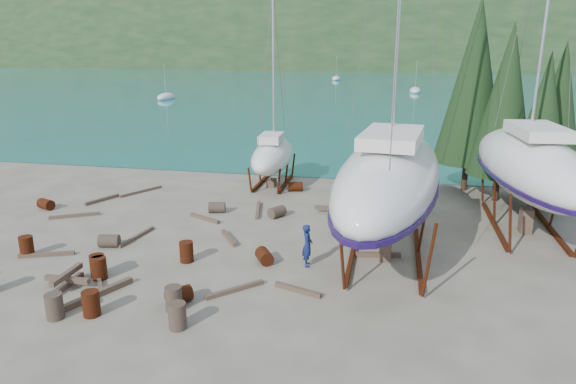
% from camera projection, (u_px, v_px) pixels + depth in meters
% --- Properties ---
extents(ground, '(600.00, 600.00, 0.00)m').
position_uv_depth(ground, '(225.00, 267.00, 21.07)').
color(ground, '#5C5949').
rests_on(ground, ground).
extents(bay_water, '(700.00, 700.00, 0.00)m').
position_uv_depth(bay_water, '(387.00, 58.00, 317.23)').
color(bay_water, '#19677D').
rests_on(bay_water, ground).
extents(far_hill, '(800.00, 360.00, 110.00)m').
position_uv_depth(far_hill, '(387.00, 57.00, 321.93)').
color(far_hill, '#1A3219').
rests_on(far_hill, ground).
extents(far_house_left, '(6.60, 5.60, 5.60)m').
position_uv_depth(far_house_left, '(232.00, 58.00, 210.56)').
color(far_house_left, beige).
rests_on(far_house_left, ground).
extents(far_house_center, '(6.60, 5.60, 5.60)m').
position_uv_depth(far_house_center, '(329.00, 58.00, 202.78)').
color(far_house_center, beige).
rests_on(far_house_center, ground).
extents(far_house_right, '(6.60, 5.60, 5.60)m').
position_uv_depth(far_house_right, '(461.00, 59.00, 193.05)').
color(far_house_right, beige).
rests_on(far_house_right, ground).
extents(cypress_near_right, '(3.60, 3.60, 10.00)m').
position_uv_depth(cypress_near_right, '(506.00, 100.00, 28.30)').
color(cypress_near_right, black).
rests_on(cypress_near_right, ground).
extents(cypress_mid_right, '(3.06, 3.06, 8.50)m').
position_uv_depth(cypress_mid_right, '(543.00, 122.00, 26.38)').
color(cypress_mid_right, black).
rests_on(cypress_mid_right, ground).
extents(cypress_back_left, '(4.14, 4.14, 11.50)m').
position_uv_depth(cypress_back_left, '(474.00, 81.00, 30.23)').
color(cypress_back_left, black).
rests_on(cypress_back_left, ground).
extents(cypress_far_right, '(3.24, 3.24, 9.00)m').
position_uv_depth(cypress_far_right, '(558.00, 110.00, 28.82)').
color(cypress_far_right, black).
rests_on(cypress_far_right, ground).
extents(moored_boat_left, '(2.00, 5.00, 6.05)m').
position_uv_depth(moored_boat_left, '(166.00, 97.00, 83.21)').
color(moored_boat_left, silver).
rests_on(moored_boat_left, ground).
extents(moored_boat_mid, '(2.00, 5.00, 6.05)m').
position_uv_depth(moored_boat_mid, '(415.00, 91.00, 94.23)').
color(moored_boat_mid, silver).
rests_on(moored_boat_mid, ground).
extents(moored_boat_far, '(2.00, 5.00, 6.05)m').
position_uv_depth(moored_boat_far, '(336.00, 79.00, 125.94)').
color(moored_boat_far, silver).
rests_on(moored_boat_far, ground).
extents(large_sailboat_near, '(5.59, 13.99, 21.42)m').
position_uv_depth(large_sailboat_near, '(390.00, 177.00, 21.47)').
color(large_sailboat_near, silver).
rests_on(large_sailboat_near, ground).
extents(large_sailboat_far, '(4.87, 12.94, 19.99)m').
position_uv_depth(large_sailboat_far, '(530.00, 164.00, 24.57)').
color(large_sailboat_far, silver).
rests_on(large_sailboat_far, ground).
extents(small_sailboat_shore, '(2.72, 7.58, 11.95)m').
position_uv_depth(small_sailboat_shore, '(273.00, 155.00, 32.66)').
color(small_sailboat_shore, silver).
rests_on(small_sailboat_shore, ground).
extents(worker, '(0.54, 0.72, 1.79)m').
position_uv_depth(worker, '(307.00, 245.00, 20.93)').
color(worker, '#121D50').
rests_on(worker, ground).
extents(drum_2, '(1.03, 0.86, 0.58)m').
position_uv_depth(drum_2, '(46.00, 204.00, 28.26)').
color(drum_2, '#50250D').
rests_on(drum_2, ground).
extents(drum_3, '(0.58, 0.58, 0.88)m').
position_uv_depth(drum_3, '(91.00, 303.00, 17.20)').
color(drum_3, '#50250D').
rests_on(drum_3, ground).
extents(drum_4, '(1.00, 0.78, 0.58)m').
position_uv_depth(drum_4, '(296.00, 187.00, 31.73)').
color(drum_4, '#50250D').
rests_on(drum_4, ground).
extents(drum_5, '(0.58, 0.58, 0.88)m').
position_uv_depth(drum_5, '(177.00, 316.00, 16.41)').
color(drum_5, '#2D2823').
rests_on(drum_5, ground).
extents(drum_6, '(0.95, 1.05, 0.58)m').
position_uv_depth(drum_6, '(264.00, 256.00, 21.38)').
color(drum_6, '#50250D').
rests_on(drum_6, ground).
extents(drum_8, '(0.58, 0.58, 0.88)m').
position_uv_depth(drum_8, '(27.00, 246.00, 22.04)').
color(drum_8, '#50250D').
rests_on(drum_8, ground).
extents(drum_9, '(0.98, 0.75, 0.58)m').
position_uv_depth(drum_9, '(217.00, 207.00, 27.72)').
color(drum_9, '#2D2823').
rests_on(drum_9, ground).
extents(drum_10, '(0.58, 0.58, 0.88)m').
position_uv_depth(drum_10, '(99.00, 268.00, 19.89)').
color(drum_10, '#50250D').
rests_on(drum_10, ground).
extents(drum_11, '(0.97, 1.05, 0.58)m').
position_uv_depth(drum_11, '(277.00, 212.00, 26.99)').
color(drum_11, '#2D2823').
rests_on(drum_11, ground).
extents(drum_12, '(1.03, 1.04, 0.58)m').
position_uv_depth(drum_12, '(179.00, 295.00, 18.09)').
color(drum_12, '#50250D').
rests_on(drum_12, ground).
extents(drum_13, '(0.58, 0.58, 0.88)m').
position_uv_depth(drum_13, '(98.00, 265.00, 20.14)').
color(drum_13, '#50250D').
rests_on(drum_13, ground).
extents(drum_14, '(0.58, 0.58, 0.88)m').
position_uv_depth(drum_14, '(186.00, 252.00, 21.46)').
color(drum_14, '#50250D').
rests_on(drum_14, ground).
extents(drum_15, '(0.98, 0.74, 0.58)m').
position_uv_depth(drum_15, '(109.00, 241.00, 23.04)').
color(drum_15, '#2D2823').
rests_on(drum_15, ground).
extents(drum_16, '(0.58, 0.58, 0.88)m').
position_uv_depth(drum_16, '(54.00, 306.00, 17.01)').
color(drum_16, '#2D2823').
rests_on(drum_16, ground).
extents(drum_17, '(0.58, 0.58, 0.88)m').
position_uv_depth(drum_17, '(174.00, 299.00, 17.52)').
color(drum_17, '#2D2823').
rests_on(drum_17, ground).
extents(timber_1, '(1.94, 0.48, 0.19)m').
position_uv_depth(timber_1, '(378.00, 255.00, 22.01)').
color(timber_1, brown).
rests_on(timber_1, ground).
extents(timber_2, '(1.07, 2.10, 0.19)m').
position_uv_depth(timber_2, '(102.00, 200.00, 29.77)').
color(timber_2, brown).
rests_on(timber_2, ground).
extents(timber_3, '(1.89, 2.59, 0.15)m').
position_uv_depth(timber_3, '(98.00, 275.00, 20.13)').
color(timber_3, brown).
rests_on(timber_3, ground).
extents(timber_4, '(1.92, 1.09, 0.17)m').
position_uv_depth(timber_4, '(205.00, 218.00, 26.63)').
color(timber_4, brown).
rests_on(timber_4, ground).
extents(timber_5, '(1.79, 1.80, 0.16)m').
position_uv_depth(timber_5, '(235.00, 290.00, 18.94)').
color(timber_5, brown).
rests_on(timber_5, ground).
extents(timber_7, '(1.87, 0.80, 0.17)m').
position_uv_depth(timber_7, '(298.00, 290.00, 18.91)').
color(timber_7, brown).
rests_on(timber_7, ground).
extents(timber_8, '(1.24, 1.67, 0.19)m').
position_uv_depth(timber_8, '(229.00, 238.00, 23.91)').
color(timber_8, brown).
rests_on(timber_8, ground).
extents(timber_10, '(0.76, 2.76, 0.16)m').
position_uv_depth(timber_10, '(258.00, 210.00, 28.01)').
color(timber_10, brown).
rests_on(timber_10, ground).
extents(timber_11, '(0.51, 2.64, 0.15)m').
position_uv_depth(timber_11, '(137.00, 237.00, 24.11)').
color(timber_11, brown).
rests_on(timber_11, ground).
extents(timber_12, '(2.20, 0.99, 0.17)m').
position_uv_depth(timber_12, '(47.00, 254.00, 22.07)').
color(timber_12, brown).
rests_on(timber_12, ground).
extents(timber_15, '(1.56, 2.64, 0.15)m').
position_uv_depth(timber_15, '(141.00, 191.00, 31.47)').
color(timber_15, brown).
rests_on(timber_15, ground).
extents(timber_16, '(1.47, 2.82, 0.23)m').
position_uv_depth(timber_16, '(96.00, 294.00, 18.50)').
color(timber_16, brown).
rests_on(timber_16, ground).
extents(timber_17, '(2.29, 1.39, 0.16)m').
position_uv_depth(timber_17, '(75.00, 215.00, 27.06)').
color(timber_17, brown).
rests_on(timber_17, ground).
extents(timber_pile_fore, '(1.80, 1.80, 0.60)m').
position_uv_depth(timber_pile_fore, '(67.00, 279.00, 19.26)').
color(timber_pile_fore, brown).
rests_on(timber_pile_fore, ground).
extents(timber_pile_aft, '(1.80, 1.80, 0.60)m').
position_uv_depth(timber_pile_aft, '(331.00, 208.00, 27.56)').
color(timber_pile_aft, brown).
rests_on(timber_pile_aft, ground).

